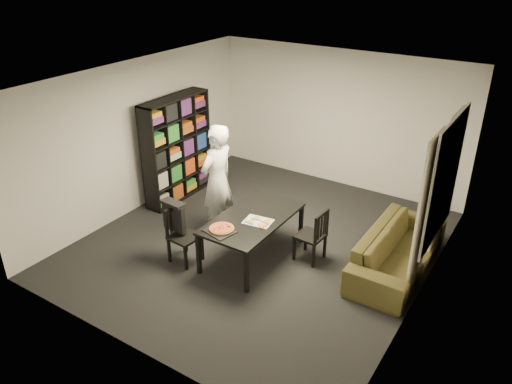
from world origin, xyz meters
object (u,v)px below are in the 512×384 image
Objects in this scene: person at (217,181)px; sofa at (398,250)px; bookshelf at (177,148)px; chair_left at (180,230)px; dining_table at (252,221)px; baking_tray at (219,231)px; pepperoni_pizza at (222,228)px; chair_right at (315,233)px.

person is 2.92m from sofa.
bookshelf is 2.20× the size of chair_left.
dining_table is 1.89× the size of chair_left.
chair_left reaches higher than dining_table.
dining_table is at bearing 74.05° from person.
dining_table is 4.08× the size of baking_tray.
baking_tray reaches higher than dining_table.
pepperoni_pizza reaches higher than baking_tray.
chair_left reaches higher than sofa.
chair_left is 1.03× the size of chair_right.
chair_right reaches higher than pepperoni_pizza.
chair_left is 0.41× the size of sofa.
baking_tray is at bearing 124.86° from sofa.
sofa is (2.10, 1.46, -0.38)m from baking_tray.
dining_table is 1.07m from chair_left.
chair_right is 2.08× the size of baking_tray.
dining_table is 2.14m from sofa.
baking_tray is (0.69, 0.03, 0.19)m from chair_left.
bookshelf is 5.43× the size of pepperoni_pizza.
chair_right is 0.45× the size of person.
pepperoni_pizza is (0.72, -0.87, -0.21)m from person.
chair_right reaches higher than baking_tray.
baking_tray is (0.71, -0.91, -0.23)m from person.
chair_right reaches higher than sofa.
sofa is (1.93, 0.87, -0.31)m from dining_table.
person is (-0.87, 0.33, 0.30)m from dining_table.
dining_table is (2.26, -0.98, -0.33)m from bookshelf.
chair_left is at bearing 118.18° from sofa.
sofa is at bearing -56.82° from chair_left.
pepperoni_pizza is at bearing 124.05° from sofa.
bookshelf is at bearing 88.48° from sofa.
baking_tray is 0.05m from pepperoni_pizza.
bookshelf is 4.25m from sofa.
sofa is at bearing 24.31° from dining_table.
baking_tray is at bearing -82.22° from chair_left.
dining_table is at bearing -60.00° from chair_right.
pepperoni_pizza is (2.10, -1.52, -0.24)m from bookshelf.
pepperoni_pizza is at bearing -35.92° from bookshelf.
sofa is at bearing -1.52° from bookshelf.
chair_right is at bearing -53.49° from chair_left.
person reaches higher than dining_table.
pepperoni_pizza is (-0.99, -0.95, 0.23)m from chair_right.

